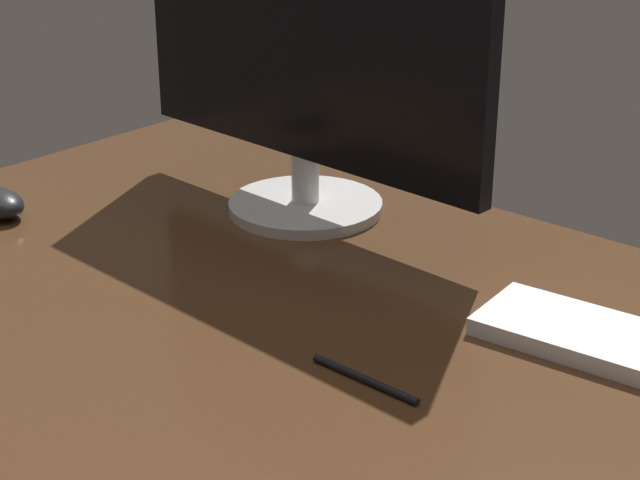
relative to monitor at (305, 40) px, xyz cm
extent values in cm
cube|color=#4C301C|center=(22.18, -23.48, -25.03)|extent=(140.00, 84.00, 2.00)
cylinder|color=silver|center=(0.00, 0.00, -23.28)|extent=(21.50, 21.50, 1.50)
cylinder|color=silver|center=(0.00, 0.00, -19.21)|extent=(3.82, 3.82, 6.64)
cube|color=black|center=(0.00, 0.00, 3.17)|extent=(60.10, 5.41, 38.11)
cylinder|color=black|center=(35.37, -30.69, -23.63)|extent=(13.06, 0.87, 0.78)
camera|label=1|loc=(91.37, -101.60, 30.01)|focal=58.99mm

